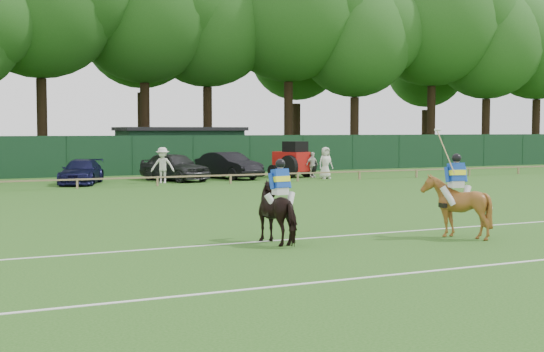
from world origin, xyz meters
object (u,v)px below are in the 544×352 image
spectator_right (326,163)px  tractor (293,160)px  horse_dark (280,213)px  hatch_grey (174,167)px  sedan_navy (81,172)px  horse_chestnut (456,206)px  utility_shed (180,149)px  spectator_left (163,165)px  polo_ball (491,208)px  estate_black (229,165)px  spectator_mid (312,165)px

spectator_right → tractor: (-1.07, 2.15, 0.09)m
horse_dark → spectator_right: 24.22m
hatch_grey → sedan_navy: bearing=163.5°
horse_dark → horse_chestnut: (4.62, -1.13, 0.07)m
sedan_navy → utility_shed: bearing=68.9°
spectator_left → polo_ball: size_ratio=21.37×
spectator_left → utility_shed: (4.18, 10.17, 0.58)m
estate_black → horse_chestnut: bearing=-113.8°
estate_black → utility_shed: 8.34m
horse_chestnut → hatch_grey: bearing=-79.5°
spectator_mid → horse_dark: bearing=-133.4°
spectator_right → polo_ball: (-2.44, -16.74, -0.88)m
spectator_mid → spectator_right: size_ratio=0.82×
spectator_left → utility_shed: utility_shed is taller
spectator_left → tractor: size_ratio=0.65×
horse_dark → estate_black: (7.64, 23.09, -0.00)m
horse_dark → sedan_navy: horse_dark is taller
spectator_mid → tractor: tractor is taller
horse_dark → estate_black: bearing=-117.9°
hatch_grey → spectator_mid: 8.37m
horse_dark → hatch_grey: hatch_grey is taller
utility_shed → sedan_navy: bearing=-132.5°
hatch_grey → spectator_left: spectator_left is taller
spectator_mid → utility_shed: 10.84m
horse_chestnut → polo_ball: 7.60m
horse_chestnut → sedan_navy: bearing=-67.1°
horse_dark → spectator_mid: (12.57, 21.95, -0.01)m
horse_dark → estate_black: 24.32m
horse_dark → tractor: (11.66, 22.75, 0.24)m
utility_shed → horse_chestnut: bearing=-94.7°
horse_chestnut → estate_black: (3.01, 24.22, -0.07)m
estate_black → tractor: tractor is taller
spectator_right → polo_ball: spectator_right is taller
horse_chestnut → horse_dark: bearing=-4.2°
spectator_left → spectator_mid: spectator_left is taller
spectator_left → tractor: tractor is taller
horse_dark → horse_chestnut: size_ratio=1.09×
hatch_grey → spectator_left: size_ratio=2.44×
sedan_navy → spectator_mid: 13.53m
utility_shed → spectator_right: bearing=-63.2°
estate_black → polo_ball: estate_black is taller
hatch_grey → polo_ball: hatch_grey is taller
estate_black → spectator_left: 4.90m
hatch_grey → horse_dark: bearing=-121.0°
tractor → spectator_mid: bearing=-58.1°
spectator_left → estate_black: bearing=47.5°
horse_dark → tractor: size_ratio=0.62×
hatch_grey → tractor: (7.42, 0.03, 0.22)m
tractor → horse_dark: bearing=-133.7°
horse_dark → tractor: bearing=-126.7°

